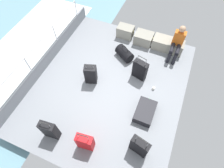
{
  "coord_description": "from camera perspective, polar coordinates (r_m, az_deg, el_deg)",
  "views": [
    {
      "loc": [
        1.24,
        -2.76,
        4.77
      ],
      "look_at": [
        0.13,
        -0.1,
        0.25
      ],
      "focal_mm": 29.56,
      "sensor_mm": 36.0,
      "label": 1
    }
  ],
  "objects": [
    {
      "name": "passenger_seated",
      "position": [
        6.28,
        19.56,
        12.02
      ],
      "size": [
        0.34,
        0.66,
        1.12
      ],
      "color": "orange",
      "rests_on": "ground_plane"
    },
    {
      "name": "suitcase_5",
      "position": [
        4.61,
        8.46,
        -18.55
      ],
      "size": [
        0.48,
        0.28,
        0.89
      ],
      "color": "black",
      "rests_on": "ground_plane"
    },
    {
      "name": "cargo_crate_2",
      "position": [
        6.71,
        15.17,
        12.18
      ],
      "size": [
        0.65,
        0.47,
        0.39
      ],
      "color": "#9E9989",
      "rests_on": "ground_plane"
    },
    {
      "name": "suitcase_1",
      "position": [
        4.66,
        -8.29,
        -17.34
      ],
      "size": [
        0.43,
        0.24,
        0.83
      ],
      "color": "red",
      "rests_on": "ground_plane"
    },
    {
      "name": "paper_cup",
      "position": [
        5.66,
        12.73,
        -1.26
      ],
      "size": [
        0.08,
        0.08,
        0.1
      ],
      "primitive_type": "cylinder",
      "color": "white",
      "rests_on": "ground_plane"
    },
    {
      "name": "suitcase_4",
      "position": [
        4.91,
        -18.69,
        -13.38
      ],
      "size": [
        0.41,
        0.22,
        0.84
      ],
      "color": "black",
      "rests_on": "ground_plane"
    },
    {
      "name": "cargo_crate_3",
      "position": [
        6.68,
        18.93,
        10.76
      ],
      "size": [
        0.55,
        0.41,
        0.42
      ],
      "color": "gray",
      "rests_on": "ground_plane"
    },
    {
      "name": "railing_port",
      "position": [
        5.93,
        -20.95,
        10.76
      ],
      "size": [
        0.04,
        4.2,
        1.02
      ],
      "color": "silver",
      "rests_on": "ground_plane"
    },
    {
      "name": "suitcase_0",
      "position": [
        5.5,
        -6.6,
        2.98
      ],
      "size": [
        0.41,
        0.34,
        0.76
      ],
      "color": "black",
      "rests_on": "ground_plane"
    },
    {
      "name": "suitcase_2",
      "position": [
        5.17,
        10.15,
        -8.4
      ],
      "size": [
        0.49,
        0.73,
        0.24
      ],
      "color": "black",
      "rests_on": "ground_plane"
    },
    {
      "name": "ground_plane",
      "position": [
        5.67,
        -0.8,
        -0.34
      ],
      "size": [
        4.4,
        5.2,
        0.06
      ],
      "primitive_type": "cube",
      "color": "gray"
    },
    {
      "name": "cargo_crate_1",
      "position": [
        6.74,
        9.75,
        13.79
      ],
      "size": [
        0.65,
        0.48,
        0.39
      ],
      "color": "gray",
      "rests_on": "ground_plane"
    },
    {
      "name": "gunwale_port",
      "position": [
        6.32,
        -19.42,
        7.35
      ],
      "size": [
        0.06,
        5.2,
        0.45
      ],
      "primitive_type": "cube",
      "color": "gray",
      "rests_on": "ground_plane"
    },
    {
      "name": "suitcase_3",
      "position": [
        5.6,
        8.61,
        4.37
      ],
      "size": [
        0.47,
        0.29,
        0.9
      ],
      "color": "black",
      "rests_on": "ground_plane"
    },
    {
      "name": "cargo_crate_0",
      "position": [
        6.89,
        4.15,
        15.87
      ],
      "size": [
        0.6,
        0.39,
        0.42
      ],
      "color": "gray",
      "rests_on": "ground_plane"
    },
    {
      "name": "duffel_bag",
      "position": [
        6.19,
        3.89,
        9.44
      ],
      "size": [
        0.69,
        0.61,
        0.51
      ],
      "color": "black",
      "rests_on": "ground_plane"
    },
    {
      "name": "sea_wake",
      "position": [
        7.56,
        -26.99,
        7.35
      ],
      "size": [
        12.0,
        12.0,
        0.01
      ],
      "color": "#6B99A8",
      "rests_on": "ground_plane"
    }
  ]
}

